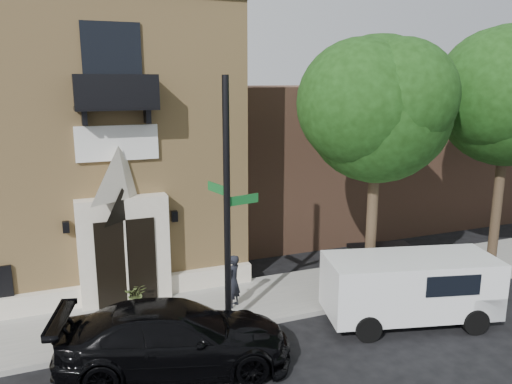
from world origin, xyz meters
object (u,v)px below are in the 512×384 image
(black_sedan, at_px, (175,337))
(street_sign, at_px, (227,205))
(fire_hydrant, at_px, (367,286))
(dumpster, at_px, (381,266))
(cargo_van, at_px, (416,286))
(pedestrian_near, at_px, (233,281))

(black_sedan, bearing_deg, street_sign, -39.19)
(black_sedan, height_order, street_sign, street_sign)
(fire_hydrant, xyz_separation_m, dumpster, (1.01, 0.69, 0.25))
(fire_hydrant, bearing_deg, street_sign, 179.69)
(cargo_van, distance_m, street_sign, 5.73)
(street_sign, distance_m, fire_hydrant, 5.28)
(black_sedan, bearing_deg, fire_hydrant, -64.09)
(street_sign, relative_size, pedestrian_near, 4.21)
(cargo_van, distance_m, pedestrian_near, 5.15)
(pedestrian_near, bearing_deg, fire_hydrant, 125.21)
(fire_hydrant, bearing_deg, pedestrian_near, 165.53)
(cargo_van, bearing_deg, fire_hydrant, 125.16)
(cargo_van, relative_size, pedestrian_near, 3.16)
(dumpster, bearing_deg, street_sign, -160.37)
(cargo_van, relative_size, dumpster, 2.27)
(street_sign, bearing_deg, fire_hydrant, -12.71)
(fire_hydrant, bearing_deg, dumpster, 34.31)
(fire_hydrant, height_order, dumpster, dumpster)
(black_sedan, relative_size, fire_hydrant, 6.54)
(pedestrian_near, bearing_deg, street_sign, 24.04)
(street_sign, relative_size, dumpster, 3.03)
(dumpster, bearing_deg, cargo_van, -88.71)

